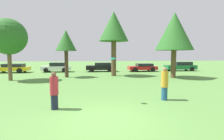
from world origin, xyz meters
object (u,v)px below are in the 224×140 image
person_catcher (165,84)px  parked_car_yellow (12,68)px  person_thrower (54,91)px  tree_0 (8,37)px  tree_2 (114,27)px  parked_car_black (101,67)px  frisbee (113,59)px  tree_1 (66,41)px  tree_3 (174,32)px  parked_car_green (181,66)px  parked_car_red (143,67)px  parked_car_white (57,67)px

person_catcher → parked_car_yellow: (-14.50, 15.80, -0.23)m
person_thrower → tree_0: 11.46m
tree_2 → parked_car_black: 7.22m
frisbee → tree_1: (-3.69, 10.42, 1.61)m
tree_3 → parked_car_green: 9.68m
tree_2 → parked_car_red: bearing=44.4°
tree_3 → parked_car_red: size_ratio=1.66×
tree_0 → parked_car_green: tree_0 is taller
parked_car_black → parked_car_red: 6.05m
frisbee → parked_car_red: size_ratio=0.07×
parked_car_yellow → parked_car_white: parked_car_white is taller
parked_car_red → parked_car_green: size_ratio=0.90×
tree_0 → frisbee: bearing=-45.1°
person_thrower → person_catcher: (5.45, 0.92, 0.04)m
frisbee → parked_car_black: 16.40m
tree_3 → parked_car_yellow: 20.94m
tree_3 → parked_car_black: size_ratio=1.63×
tree_2 → parked_car_green: (10.84, 5.00, -4.77)m
parked_car_green → parked_car_red: bearing=2.2°
tree_0 → parked_car_yellow: bearing=112.7°
parked_car_white → parked_car_red: size_ratio=0.96×
tree_2 → parked_car_green: tree_2 is taller
frisbee → parked_car_black: (0.32, 16.32, -1.53)m
person_catcher → frisbee: bearing=-3.8°
person_catcher → tree_1: 12.39m
person_catcher → parked_car_red: 15.96m
person_catcher → tree_0: bearing=-45.8°
parked_car_green → parked_car_yellow: bearing=0.1°
person_thrower → parked_car_red: 18.78m
frisbee → tree_0: bearing=134.9°
parked_car_black → parked_car_green: 11.99m
parked_car_black → parked_car_red: parked_car_black is taller
tree_2 → person_thrower: bearing=-109.4°
person_thrower → parked_car_black: size_ratio=0.40×
tree_3 → parked_car_white: size_ratio=1.72×
tree_1 → parked_car_yellow: tree_1 is taller
frisbee → tree_0: 12.31m
frisbee → parked_car_yellow: (-11.70, 16.08, -1.56)m
parked_car_white → parked_car_red: 12.23m
parked_car_yellow → parked_car_black: 12.02m
parked_car_black → parked_car_green: (11.99, -0.28, 0.02)m
person_catcher → tree_2: tree_2 is taller
tree_3 → parked_car_black: (-7.14, 7.61, -4.08)m
tree_1 → tree_2: bearing=6.9°
frisbee → tree_2: tree_2 is taller
tree_3 → parked_car_green: bearing=56.5°
tree_3 → frisbee: bearing=-130.5°
parked_car_white → parked_car_green: parked_car_green is taller
tree_0 → tree_1: (4.89, 1.79, -0.21)m
person_catcher → parked_car_green: person_catcher is taller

